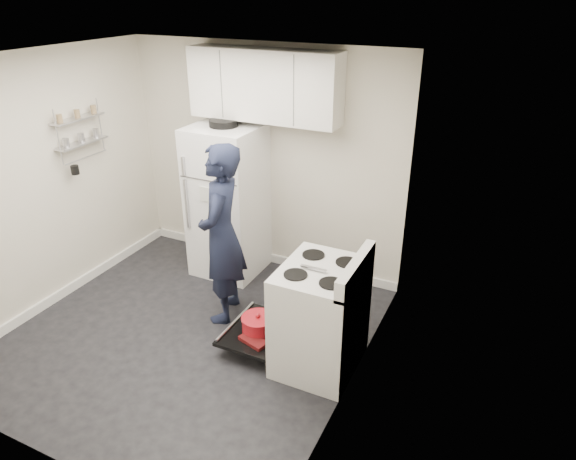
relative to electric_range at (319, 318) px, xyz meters
The scene contains 7 objects.
room 1.49m from the electric_range, behind, with size 3.21×3.21×2.51m.
electric_range is the anchor object (origin of this frame).
open_oven_door 0.64m from the electric_range, behind, with size 0.55×0.71×0.23m.
refrigerator 1.94m from the electric_range, 144.68° to the left, with size 0.72×0.74×1.75m.
upper_cabinets 2.38m from the electric_range, 132.27° to the left, with size 1.60×0.33×0.70m, color silver.
wall_shelf_rack 3.05m from the electric_range, behind, with size 0.14×0.60×0.61m.
person 1.23m from the electric_range, 165.49° to the left, with size 0.64×0.42×1.77m, color black.
Camera 1 is at (2.57, -3.19, 3.03)m, focal length 32.00 mm.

